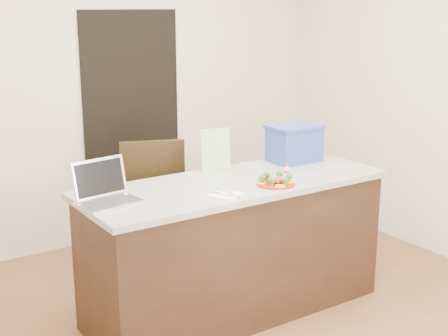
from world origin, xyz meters
TOP-DOWN VIEW (x-y plane):
  - ground at (0.00, 0.00)m, footprint 4.00×4.00m
  - room_shell at (0.00, 0.00)m, footprint 4.00×4.00m
  - doorway at (0.10, 1.98)m, footprint 0.90×0.02m
  - island at (0.00, 0.25)m, footprint 2.06×0.76m
  - plate at (0.17, 0.04)m, footprint 0.25×0.25m
  - meatballs at (0.17, 0.03)m, footprint 0.10×0.10m
  - broccoli at (0.17, 0.04)m, footprint 0.20×0.22m
  - pepper_rings at (0.17, 0.04)m, footprint 0.24×0.24m
  - napkin at (-0.22, 0.03)m, footprint 0.22×0.22m
  - fork at (-0.24, 0.03)m, footprint 0.07×0.15m
  - knife at (-0.19, 0.01)m, footprint 0.06×0.19m
  - yogurt_bottle at (0.38, 0.19)m, footprint 0.03×0.03m
  - laptop at (-0.88, 0.32)m, footprint 0.37×0.32m
  - leaflet at (0.04, 0.54)m, footprint 0.21×0.09m
  - blue_box at (0.67, 0.46)m, footprint 0.38×0.27m
  - chair at (-0.19, 0.92)m, footprint 0.61×0.63m

SIDE VIEW (x-z plane):
  - ground at x=0.00m, z-range 0.00..0.00m
  - island at x=0.00m, z-range 0.00..0.92m
  - chair at x=-0.19m, z-range 0.07..1.14m
  - napkin at x=-0.22m, z-range 0.92..0.93m
  - fork at x=-0.24m, z-range 0.93..0.93m
  - plate at x=0.17m, z-range 0.92..0.94m
  - knife at x=-0.19m, z-range 0.93..0.93m
  - pepper_rings at x=0.17m, z-range 0.93..0.94m
  - yogurt_bottle at x=0.38m, z-range 0.91..0.98m
  - meatballs at x=0.17m, z-range 0.94..0.97m
  - broccoli at x=0.17m, z-range 0.95..0.99m
  - laptop at x=-0.88m, z-range 0.86..1.11m
  - doorway at x=0.10m, z-range 0.00..2.00m
  - blue_box at x=0.67m, z-range 0.92..1.19m
  - leaflet at x=0.04m, z-range 0.92..1.22m
  - room_shell at x=0.00m, z-range -0.38..3.62m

